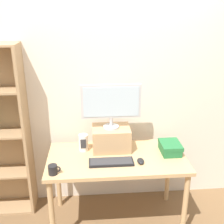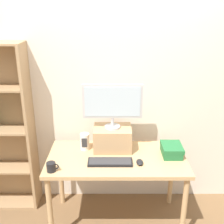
{
  "view_description": "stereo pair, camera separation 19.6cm",
  "coord_description": "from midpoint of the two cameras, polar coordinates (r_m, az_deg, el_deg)",
  "views": [
    {
      "loc": [
        -0.24,
        -2.37,
        2.14
      ],
      "look_at": [
        -0.04,
        0.07,
        1.21
      ],
      "focal_mm": 45.0,
      "sensor_mm": 36.0,
      "label": 1
    },
    {
      "loc": [
        -0.05,
        -2.38,
        2.14
      ],
      "look_at": [
        -0.04,
        0.07,
        1.21
      ],
      "focal_mm": 45.0,
      "sensor_mm": 36.0,
      "label": 2
    }
  ],
  "objects": [
    {
      "name": "book_stack",
      "position": [
        2.84,
        13.86,
        -7.5
      ],
      "size": [
        0.2,
        0.25,
        0.1
      ],
      "color": "#236B38",
      "rests_on": "desk"
    },
    {
      "name": "desk_speaker",
      "position": [
        2.85,
        -3.69,
        -6.04
      ],
      "size": [
        0.09,
        0.1,
        0.17
      ],
      "color": "silver",
      "rests_on": "desk"
    },
    {
      "name": "riser_box",
      "position": [
        2.84,
        1.98,
        -5.36
      ],
      "size": [
        0.38,
        0.29,
        0.23
      ],
      "color": "tan",
      "rests_on": "desk"
    },
    {
      "name": "computer_monitor",
      "position": [
        2.7,
        2.08,
        1.78
      ],
      "size": [
        0.58,
        0.15,
        0.44
      ],
      "color": "#B7B7BA",
      "rests_on": "riser_box"
    },
    {
      "name": "computer_mouse",
      "position": [
        2.65,
        7.7,
        -10.1
      ],
      "size": [
        0.06,
        0.1,
        0.04
      ],
      "color": "black",
      "rests_on": "desk"
    },
    {
      "name": "ground_plane",
      "position": [
        3.2,
        2.66,
        -21.12
      ],
      "size": [
        12.0,
        12.0,
        0.0
      ],
      "primitive_type": "plane",
      "color": "brown"
    },
    {
      "name": "coffee_mug",
      "position": [
        2.54,
        -10.12,
        -10.99
      ],
      "size": [
        0.11,
        0.08,
        0.08
      ],
      "color": "black",
      "rests_on": "desk"
    },
    {
      "name": "desk",
      "position": [
        2.79,
        2.89,
        -10.69
      ],
      "size": [
        1.33,
        0.68,
        0.77
      ],
      "color": "tan",
      "rests_on": "ground_plane"
    },
    {
      "name": "back_wall",
      "position": [
        2.98,
        2.65,
        4.51
      ],
      "size": [
        7.0,
        0.08,
        2.6
      ],
      "color": "beige",
      "rests_on": "ground_plane"
    },
    {
      "name": "keyboard",
      "position": [
        2.64,
        1.67,
        -10.16
      ],
      "size": [
        0.41,
        0.15,
        0.02
      ],
      "color": "black",
      "rests_on": "desk"
    }
  ]
}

